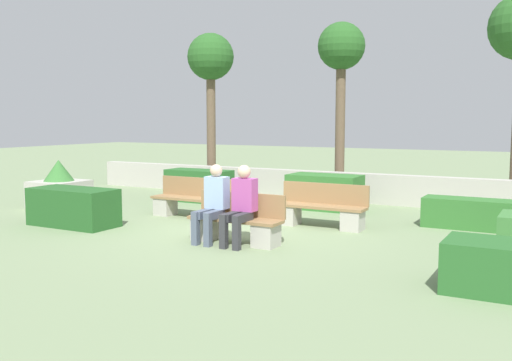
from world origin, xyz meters
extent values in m
plane|color=gray|center=(0.00, 0.00, 0.00)|extent=(60.00, 60.00, 0.00)
cube|color=#B7B2A8|center=(0.00, 4.60, 0.37)|extent=(14.63, 0.30, 0.73)
cube|color=#937047|center=(0.50, -0.88, 0.40)|extent=(1.63, 0.44, 0.05)
cube|color=#937047|center=(0.50, -0.64, 0.62)|extent=(1.63, 0.04, 0.40)
cube|color=#B7B2A8|center=(-0.08, -0.88, 0.19)|extent=(0.36, 0.40, 0.37)
cube|color=#B7B2A8|center=(1.09, -0.88, 0.19)|extent=(0.36, 0.40, 0.37)
cube|color=#937047|center=(1.22, 1.09, 0.40)|extent=(1.76, 0.44, 0.05)
cube|color=#937047|center=(1.22, 1.34, 0.62)|extent=(1.76, 0.04, 0.40)
cube|color=#B7B2A8|center=(0.57, 1.09, 0.19)|extent=(0.36, 0.40, 0.37)
cube|color=#B7B2A8|center=(1.87, 1.09, 0.19)|extent=(0.36, 0.40, 0.37)
cube|color=#937047|center=(-1.43, 0.80, 0.40)|extent=(2.08, 0.44, 0.05)
cube|color=#937047|center=(-1.43, 1.05, 0.62)|extent=(2.08, 0.04, 0.40)
cube|color=#B7B2A8|center=(-2.24, 0.80, 0.19)|extent=(0.36, 0.40, 0.37)
cube|color=#B7B2A8|center=(-0.62, 0.80, 0.19)|extent=(0.36, 0.40, 0.37)
cube|color=#515B70|center=(0.04, -1.09, 0.49)|extent=(0.14, 0.46, 0.13)
cube|color=#515B70|center=(0.24, -1.09, 0.49)|extent=(0.14, 0.46, 0.13)
cube|color=#515B70|center=(0.02, -1.32, 0.28)|extent=(0.11, 0.11, 0.55)
cube|color=#515B70|center=(0.26, -1.32, 0.28)|extent=(0.11, 0.11, 0.55)
cube|color=#9EBCE0|center=(0.14, -0.85, 0.82)|extent=(0.38, 0.22, 0.54)
sphere|color=beige|center=(0.14, -0.87, 1.20)|extent=(0.21, 0.21, 0.21)
cube|color=#333338|center=(0.58, -1.09, 0.49)|extent=(0.14, 0.46, 0.13)
cube|color=#333338|center=(0.78, -1.09, 0.49)|extent=(0.14, 0.46, 0.13)
cube|color=#333338|center=(0.56, -1.32, 0.28)|extent=(0.11, 0.11, 0.55)
cube|color=#333338|center=(0.80, -1.32, 0.28)|extent=(0.11, 0.11, 0.55)
cube|color=#B74C9E|center=(0.68, -0.85, 0.82)|extent=(0.38, 0.22, 0.54)
sphere|color=beige|center=(0.68, -0.87, 1.20)|extent=(0.22, 0.22, 0.22)
cube|color=#33702D|center=(3.95, 2.34, 0.28)|extent=(2.11, 0.62, 0.56)
cube|color=#286028|center=(-2.76, 2.84, 0.40)|extent=(1.66, 0.70, 0.80)
cube|color=#286028|center=(4.63, -1.74, 0.31)|extent=(1.19, 0.85, 0.62)
cube|color=#235623|center=(-3.03, -1.05, 0.36)|extent=(1.75, 0.79, 0.73)
cube|color=#33702D|center=(0.47, 3.19, 0.40)|extent=(1.63, 0.85, 0.79)
cube|color=#B7B2A8|center=(-5.11, 0.51, 0.31)|extent=(1.10, 1.10, 0.62)
cone|color=#387533|center=(-5.11, 0.51, 0.87)|extent=(0.69, 0.69, 0.49)
cylinder|color=brown|center=(-4.05, 5.42, 1.75)|extent=(0.26, 0.26, 3.51)
sphere|color=#285B23|center=(-4.05, 5.42, 3.88)|extent=(1.37, 1.37, 1.37)
cylinder|color=brown|center=(-0.12, 5.73, 1.82)|extent=(0.26, 0.26, 3.64)
sphere|color=#285B23|center=(-0.12, 5.73, 3.99)|extent=(1.26, 1.26, 1.26)
camera|label=1|loc=(5.28, -8.91, 2.06)|focal=40.00mm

